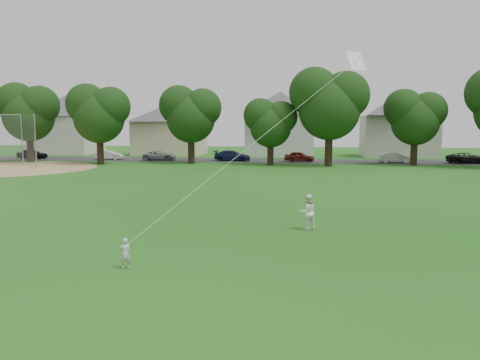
# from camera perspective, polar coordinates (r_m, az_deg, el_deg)

# --- Properties ---
(ground) EXTENTS (160.00, 160.00, 0.00)m
(ground) POSITION_cam_1_polar(r_m,az_deg,el_deg) (15.22, -6.17, -9.42)
(ground) COLOR #145112
(ground) RESTS_ON ground
(street) EXTENTS (90.00, 7.00, 0.01)m
(street) POSITION_cam_1_polar(r_m,az_deg,el_deg) (56.45, 4.34, 2.35)
(street) COLOR #2D2D30
(street) RESTS_ON ground
(dirt_infield) EXTENTS (18.00, 18.00, 0.02)m
(dirt_infield) POSITION_cam_1_polar(r_m,az_deg,el_deg) (51.71, -26.95, 1.27)
(dirt_infield) COLOR #9E7F51
(dirt_infield) RESTS_ON ground
(toddler) EXTENTS (0.39, 0.34, 0.92)m
(toddler) POSITION_cam_1_polar(r_m,az_deg,el_deg) (14.36, -13.83, -8.66)
(toddler) COLOR silver
(toddler) RESTS_ON ground
(older_boy) EXTENTS (0.88, 0.80, 1.46)m
(older_boy) POSITION_cam_1_polar(r_m,az_deg,el_deg) (19.11, 8.24, -3.90)
(older_boy) COLOR white
(older_boy) RESTS_ON ground
(kite) EXTENTS (4.18, 4.43, 12.54)m
(kite) POSITION_cam_1_polar(r_m,az_deg,el_deg) (16.93, 2.66, 5.30)
(kite) COLOR white
(kite) RESTS_ON ground
(tree_row) EXTENTS (81.17, 8.82, 10.46)m
(tree_row) POSITION_cam_1_polar(r_m,az_deg,el_deg) (49.93, 6.60, 9.04)
(tree_row) COLOR black
(tree_row) RESTS_ON ground
(parked_cars) EXTENTS (56.62, 2.54, 1.26)m
(parked_cars) POSITION_cam_1_polar(r_m,az_deg,el_deg) (55.66, 1.40, 2.94)
(parked_cars) COLOR black
(parked_cars) RESTS_ON ground
(house_row) EXTENTS (76.36, 13.68, 10.53)m
(house_row) POSITION_cam_1_polar(r_m,az_deg,el_deg) (66.32, 4.34, 7.37)
(house_row) COLOR beige
(house_row) RESTS_ON ground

